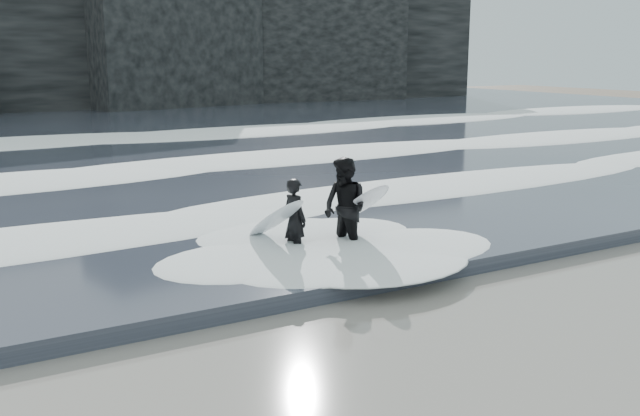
{
  "coord_description": "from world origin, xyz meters",
  "views": [
    {
      "loc": [
        -7.0,
        -6.23,
        3.91
      ],
      "look_at": [
        -0.36,
        5.36,
        1.0
      ],
      "focal_mm": 40.0,
      "sensor_mm": 36.0,
      "label": 1
    }
  ],
  "objects": [
    {
      "name": "surfer_right",
      "position": [
        0.1,
        5.13,
        0.99
      ],
      "size": [
        1.34,
        2.04,
        1.97
      ],
      "color": "black",
      "rests_on": "ground"
    },
    {
      "name": "sea",
      "position": [
        0.0,
        29.0,
        0.15
      ],
      "size": [
        90.0,
        52.0,
        0.3
      ],
      "primitive_type": "cube",
      "color": "#2F3541",
      "rests_on": "ground"
    },
    {
      "name": "headland",
      "position": [
        0.0,
        46.0,
        5.0
      ],
      "size": [
        70.0,
        9.0,
        10.0
      ],
      "primitive_type": "cube",
      "color": "black",
      "rests_on": "ground"
    },
    {
      "name": "ground",
      "position": [
        0.0,
        0.0,
        0.0
      ],
      "size": [
        120.0,
        120.0,
        0.0
      ],
      "primitive_type": "plane",
      "color": "#806750",
      "rests_on": "ground"
    },
    {
      "name": "foam_far",
      "position": [
        0.0,
        25.0,
        0.45
      ],
      "size": [
        60.0,
        4.8,
        0.3
      ],
      "primitive_type": "ellipsoid",
      "color": "white",
      "rests_on": "sea"
    },
    {
      "name": "surfer_left",
      "position": [
        -0.91,
        5.59,
        0.8
      ],
      "size": [
        0.96,
        1.96,
        1.58
      ],
      "color": "black",
      "rests_on": "ground"
    },
    {
      "name": "foam_mid",
      "position": [
        0.0,
        16.0,
        0.42
      ],
      "size": [
        60.0,
        4.0,
        0.24
      ],
      "primitive_type": "ellipsoid",
      "color": "white",
      "rests_on": "sea"
    },
    {
      "name": "foam_near",
      "position": [
        0.0,
        9.0,
        0.4
      ],
      "size": [
        60.0,
        3.2,
        0.2
      ],
      "primitive_type": "ellipsoid",
      "color": "white",
      "rests_on": "sea"
    }
  ]
}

